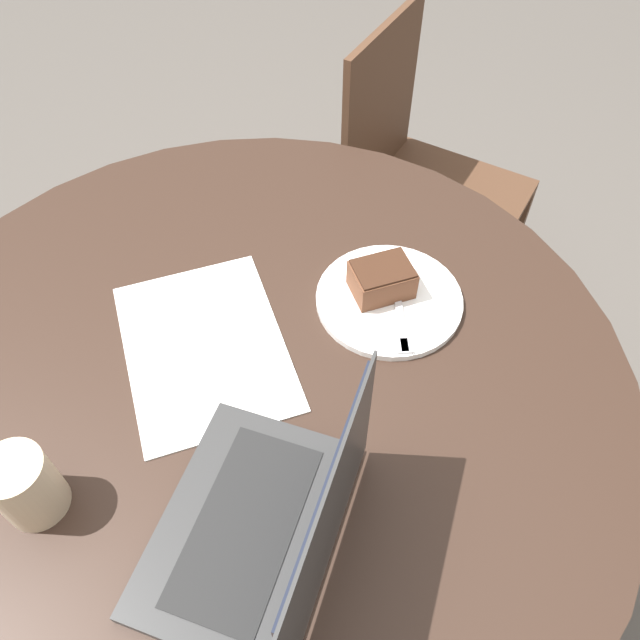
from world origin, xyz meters
name	(u,v)px	position (x,y,z in m)	size (l,w,h in m)	color
ground_plane	(273,537)	(0.00, 0.00, 0.00)	(12.00, 12.00, 0.00)	#4C4742
dining_table	(251,408)	(0.00, 0.00, 0.64)	(1.22, 1.22, 0.75)	black
chair	(418,187)	(-0.32, 0.83, 0.45)	(0.52, 0.52, 0.87)	#472D1E
paper_document	(205,346)	(-0.08, -0.02, 0.75)	(0.41, 0.37, 0.00)	white
plate	(389,299)	(0.06, 0.27, 0.75)	(0.25, 0.25, 0.01)	white
cake_slice	(382,279)	(0.03, 0.27, 0.79)	(0.11, 0.12, 0.06)	brown
fork	(401,320)	(0.10, 0.25, 0.76)	(0.14, 0.13, 0.00)	silver
coffee_glass	(25,486)	(-0.02, -0.34, 0.80)	(0.08, 0.08, 0.11)	#C6AD89
laptop	(268,525)	(0.23, -0.14, 0.79)	(0.35, 0.38, 0.25)	#2D2D2D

